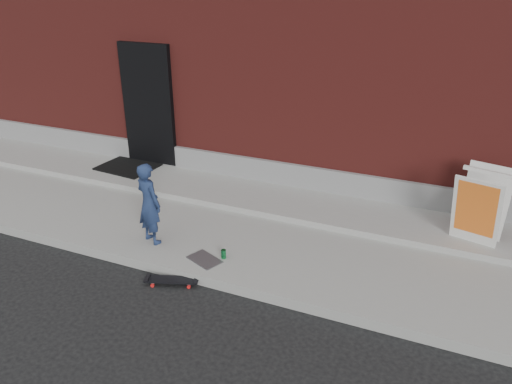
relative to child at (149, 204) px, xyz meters
The scene contains 10 objects.
ground 1.34m from the child, 27.43° to the right, with size 80.00×80.00×0.00m, color black.
sidewalk 1.55m from the child, 44.80° to the left, with size 20.00×3.00×0.15m, color gray.
apron 2.20m from the child, 62.24° to the left, with size 20.00×1.20×0.10m, color gray.
building 6.78m from the child, 81.30° to the left, with size 20.00×8.10×5.00m.
child is the anchor object (origin of this frame).
skateboard 1.17m from the child, 41.82° to the right, with size 0.70×0.39×0.08m.
pizza_sign 4.57m from the child, 21.68° to the left, with size 0.78×0.87×1.04m.
soda_can 1.27m from the child, ahead, with size 0.07×0.07×0.13m, color #1A823F.
doormat 2.82m from the child, 133.31° to the left, with size 1.03×0.83×0.03m, color black.
utility_plate 1.12m from the child, ahead, with size 0.45×0.29×0.01m, color #55555A.
Camera 1 is at (2.85, -4.64, 3.78)m, focal length 35.00 mm.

